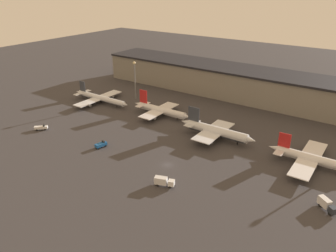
# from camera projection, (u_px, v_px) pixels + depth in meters

# --- Properties ---
(ground) EXTENTS (600.00, 600.00, 0.00)m
(ground) POSITION_uv_depth(u_px,v_px,m) (167.00, 165.00, 134.58)
(ground) COLOR #383538
(terminal_building) EXTENTS (218.77, 29.79, 18.55)m
(terminal_building) POSITION_uv_depth(u_px,v_px,m) (257.00, 86.00, 203.37)
(terminal_building) COLOR gray
(terminal_building) RESTS_ON ground
(airplane_0) EXTENTS (43.97, 34.79, 11.23)m
(airplane_0) POSITION_uv_depth(u_px,v_px,m) (100.00, 98.00, 201.25)
(airplane_0) COLOR silver
(airplane_0) RESTS_ON ground
(airplane_1) EXTENTS (37.54, 28.14, 12.79)m
(airplane_1) POSITION_uv_depth(u_px,v_px,m) (161.00, 110.00, 181.76)
(airplane_1) COLOR silver
(airplane_1) RESTS_ON ground
(airplane_2) EXTENTS (39.39, 27.54, 13.37)m
(airplane_2) POSITION_uv_depth(u_px,v_px,m) (216.00, 131.00, 155.42)
(airplane_2) COLOR silver
(airplane_2) RESTS_ON ground
(airplane_3) EXTENTS (35.91, 35.27, 11.41)m
(airplane_3) POSITION_uv_depth(u_px,v_px,m) (311.00, 159.00, 132.94)
(airplane_3) COLOR silver
(airplane_3) RESTS_ON ground
(service_vehicle_1) EXTENTS (7.75, 4.68, 3.49)m
(service_vehicle_1) POSITION_uv_depth(u_px,v_px,m) (164.00, 181.00, 120.31)
(service_vehicle_1) COLOR white
(service_vehicle_1) RESTS_ON ground
(service_vehicle_2) EXTENTS (6.08, 5.88, 2.77)m
(service_vehicle_2) POSITION_uv_depth(u_px,v_px,m) (41.00, 127.00, 165.44)
(service_vehicle_2) COLOR white
(service_vehicle_2) RESTS_ON ground
(service_vehicle_3) EXTENTS (6.98, 6.16, 3.62)m
(service_vehicle_3) POSITION_uv_depth(u_px,v_px,m) (327.00, 204.00, 107.92)
(service_vehicle_3) COLOR #282D38
(service_vehicle_3) RESTS_ON ground
(service_vehicle_4) EXTENTS (3.26, 5.74, 2.89)m
(service_vehicle_4) POSITION_uv_depth(u_px,v_px,m) (101.00, 145.00, 148.19)
(service_vehicle_4) COLOR #195199
(service_vehicle_4) RESTS_ON ground
(lamp_post_0) EXTENTS (1.80, 1.80, 23.85)m
(lamp_post_0) POSITION_uv_depth(u_px,v_px,m) (135.00, 75.00, 203.59)
(lamp_post_0) COLOR slate
(lamp_post_0) RESTS_ON ground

